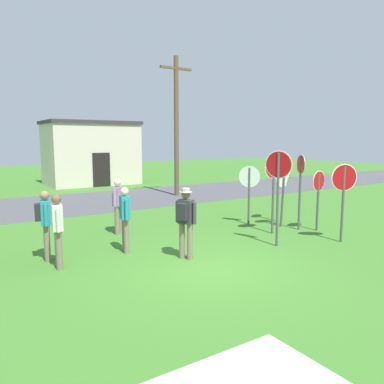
{
  "coord_description": "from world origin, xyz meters",
  "views": [
    {
      "loc": [
        -4.84,
        -6.71,
        2.87
      ],
      "look_at": [
        1.45,
        2.89,
        1.3
      ],
      "focal_mm": 35.5,
      "sensor_mm": 36.0,
      "label": 1
    }
  ],
  "objects_px": {
    "person_on_left": "(118,203)",
    "stop_sign_leaning_left": "(318,191)",
    "stop_sign_nearest": "(300,180)",
    "stop_sign_center_cluster": "(249,185)",
    "stop_sign_rear_left": "(283,188)",
    "utility_pole": "(176,124)",
    "stop_sign_far_back": "(274,181)",
    "person_with_sunhat": "(185,218)",
    "person_holding_notes": "(58,227)",
    "stop_sign_leaning_right": "(278,182)",
    "person_in_teal": "(45,220)",
    "stop_sign_tallest": "(278,181)",
    "stop_sign_low_front": "(344,189)",
    "person_in_dark_shirt": "(125,216)"
  },
  "relations": [
    {
      "from": "person_on_left",
      "to": "person_holding_notes",
      "type": "bearing_deg",
      "value": -135.95
    },
    {
      "from": "stop_sign_center_cluster",
      "to": "stop_sign_leaning_right",
      "type": "bearing_deg",
      "value": -115.81
    },
    {
      "from": "stop_sign_nearest",
      "to": "person_on_left",
      "type": "distance_m",
      "value": 5.78
    },
    {
      "from": "stop_sign_leaning_right",
      "to": "utility_pole",
      "type": "bearing_deg",
      "value": 74.61
    },
    {
      "from": "person_in_teal",
      "to": "utility_pole",
      "type": "bearing_deg",
      "value": 42.8
    },
    {
      "from": "stop_sign_rear_left",
      "to": "stop_sign_low_front",
      "type": "relative_size",
      "value": 0.89
    },
    {
      "from": "person_on_left",
      "to": "person_with_sunhat",
      "type": "bearing_deg",
      "value": -83.41
    },
    {
      "from": "stop_sign_tallest",
      "to": "person_in_teal",
      "type": "xyz_separation_m",
      "value": [
        -7.89,
        -0.12,
        -0.48
      ]
    },
    {
      "from": "stop_sign_far_back",
      "to": "person_on_left",
      "type": "bearing_deg",
      "value": 146.93
    },
    {
      "from": "stop_sign_low_front",
      "to": "person_in_teal",
      "type": "height_order",
      "value": "stop_sign_low_front"
    },
    {
      "from": "stop_sign_leaning_left",
      "to": "stop_sign_center_cluster",
      "type": "bearing_deg",
      "value": 122.72
    },
    {
      "from": "stop_sign_low_front",
      "to": "stop_sign_center_cluster",
      "type": "height_order",
      "value": "stop_sign_low_front"
    },
    {
      "from": "utility_pole",
      "to": "stop_sign_far_back",
      "type": "relative_size",
      "value": 2.93
    },
    {
      "from": "stop_sign_leaning_left",
      "to": "person_with_sunhat",
      "type": "relative_size",
      "value": 1.11
    },
    {
      "from": "stop_sign_low_front",
      "to": "person_in_dark_shirt",
      "type": "height_order",
      "value": "stop_sign_low_front"
    },
    {
      "from": "stop_sign_rear_left",
      "to": "person_on_left",
      "type": "bearing_deg",
      "value": 156.7
    },
    {
      "from": "stop_sign_rear_left",
      "to": "stop_sign_center_cluster",
      "type": "distance_m",
      "value": 1.13
    },
    {
      "from": "stop_sign_center_cluster",
      "to": "person_holding_notes",
      "type": "relative_size",
      "value": 1.19
    },
    {
      "from": "stop_sign_far_back",
      "to": "stop_sign_leaning_right",
      "type": "xyz_separation_m",
      "value": [
        -0.94,
        -1.09,
        0.15
      ]
    },
    {
      "from": "stop_sign_tallest",
      "to": "person_with_sunhat",
      "type": "relative_size",
      "value": 1.26
    },
    {
      "from": "person_on_left",
      "to": "stop_sign_leaning_left",
      "type": "bearing_deg",
      "value": -29.58
    },
    {
      "from": "stop_sign_rear_left",
      "to": "person_in_dark_shirt",
      "type": "relative_size",
      "value": 1.16
    },
    {
      "from": "stop_sign_leaning_left",
      "to": "person_in_teal",
      "type": "bearing_deg",
      "value": 168.92
    },
    {
      "from": "stop_sign_leaning_right",
      "to": "person_in_teal",
      "type": "relative_size",
      "value": 1.54
    },
    {
      "from": "utility_pole",
      "to": "stop_sign_center_cluster",
      "type": "distance_m",
      "value": 7.78
    },
    {
      "from": "stop_sign_far_back",
      "to": "person_on_left",
      "type": "height_order",
      "value": "stop_sign_far_back"
    },
    {
      "from": "stop_sign_far_back",
      "to": "stop_sign_low_front",
      "type": "distance_m",
      "value": 2.01
    },
    {
      "from": "stop_sign_nearest",
      "to": "stop_sign_far_back",
      "type": "bearing_deg",
      "value": 174.71
    },
    {
      "from": "stop_sign_center_cluster",
      "to": "stop_sign_tallest",
      "type": "bearing_deg",
      "value": -10.26
    },
    {
      "from": "stop_sign_leaning_left",
      "to": "stop_sign_leaning_right",
      "type": "relative_size",
      "value": 0.74
    },
    {
      "from": "stop_sign_tallest",
      "to": "person_holding_notes",
      "type": "height_order",
      "value": "stop_sign_tallest"
    },
    {
      "from": "stop_sign_rear_left",
      "to": "stop_sign_center_cluster",
      "type": "xyz_separation_m",
      "value": [
        -0.67,
        0.91,
        0.05
      ]
    },
    {
      "from": "stop_sign_nearest",
      "to": "stop_sign_center_cluster",
      "type": "bearing_deg",
      "value": 118.95
    },
    {
      "from": "stop_sign_far_back",
      "to": "stop_sign_leaning_left",
      "type": "height_order",
      "value": "stop_sign_far_back"
    },
    {
      "from": "person_in_teal",
      "to": "person_on_left",
      "type": "bearing_deg",
      "value": 31.97
    },
    {
      "from": "stop_sign_far_back",
      "to": "stop_sign_tallest",
      "type": "height_order",
      "value": "stop_sign_far_back"
    },
    {
      "from": "person_on_left",
      "to": "stop_sign_leaning_right",
      "type": "bearing_deg",
      "value": -50.39
    },
    {
      "from": "stop_sign_rear_left",
      "to": "person_holding_notes",
      "type": "bearing_deg",
      "value": -178.63
    },
    {
      "from": "stop_sign_center_cluster",
      "to": "person_with_sunhat",
      "type": "xyz_separation_m",
      "value": [
        -3.87,
        -2.06,
        -0.35
      ]
    },
    {
      "from": "utility_pole",
      "to": "person_holding_notes",
      "type": "distance_m",
      "value": 11.96
    },
    {
      "from": "person_with_sunhat",
      "to": "stop_sign_center_cluster",
      "type": "bearing_deg",
      "value": 28.06
    },
    {
      "from": "stop_sign_nearest",
      "to": "person_with_sunhat",
      "type": "xyz_separation_m",
      "value": [
        -4.69,
        -0.58,
        -0.6
      ]
    },
    {
      "from": "stop_sign_far_back",
      "to": "person_holding_notes",
      "type": "distance_m",
      "value": 6.4
    },
    {
      "from": "person_holding_notes",
      "to": "person_with_sunhat",
      "type": "xyz_separation_m",
      "value": [
        2.75,
        -0.98,
        0.06
      ]
    },
    {
      "from": "stop_sign_rear_left",
      "to": "person_on_left",
      "type": "height_order",
      "value": "stop_sign_rear_left"
    },
    {
      "from": "stop_sign_low_front",
      "to": "stop_sign_far_back",
      "type": "bearing_deg",
      "value": 117.25
    },
    {
      "from": "stop_sign_leaning_left",
      "to": "stop_sign_rear_left",
      "type": "relative_size",
      "value": 0.98
    },
    {
      "from": "stop_sign_tallest",
      "to": "stop_sign_center_cluster",
      "type": "distance_m",
      "value": 1.19
    },
    {
      "from": "stop_sign_leaning_right",
      "to": "stop_sign_center_cluster",
      "type": "bearing_deg",
      "value": 64.19
    },
    {
      "from": "stop_sign_tallest",
      "to": "stop_sign_leaning_right",
      "type": "height_order",
      "value": "stop_sign_leaning_right"
    }
  ]
}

